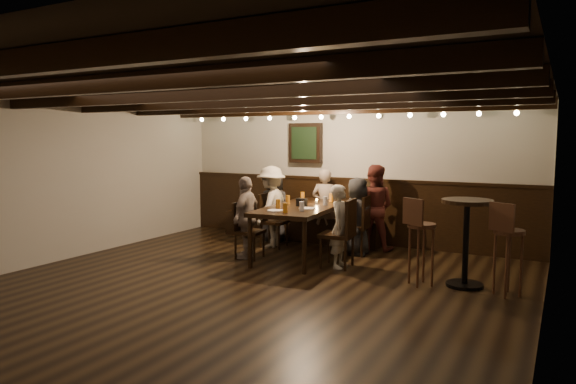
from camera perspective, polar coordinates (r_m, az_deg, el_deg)
The scene contains 27 objects.
room at distance 8.12m, azimuth 1.45°, elevation 0.59°, with size 7.00×7.00×7.00m.
dining_table at distance 7.97m, azimuth 1.66°, elevation -2.01°, with size 1.15×2.20×0.79m.
chair_left_near at distance 8.73m, azimuth -1.68°, elevation -4.31°, with size 0.45×0.45×0.90m.
chair_left_far at distance 7.94m, azimuth -4.40°, elevation -5.45°, with size 0.43×0.43×0.87m.
chair_right_near at distance 8.24m, azimuth 7.48°, elevation -4.92°, with size 0.46×0.46×0.93m.
chair_right_far at distance 7.39m, azimuth 5.60°, elevation -6.04°, with size 0.49×0.49×0.98m.
person_bench_left at distance 9.15m, azimuth -1.54°, elevation -1.60°, with size 0.61×0.40×1.26m, color #29292C.
person_bench_centre at distance 8.96m, azimuth 4.11°, elevation -1.59°, with size 0.48×0.31×1.31m, color gray.
person_bench_right at distance 8.56m, azimuth 9.49°, elevation -1.69°, with size 0.69×0.53×1.41m, color maroon.
person_left_near at distance 8.68m, azimuth -1.87°, elevation -1.62°, with size 0.89×0.51×1.37m, color #B5AD99.
person_left_far at distance 7.89m, azimuth -4.63°, elevation -2.82°, with size 0.74×0.31×1.26m, color gray.
person_right_near at distance 8.18m, azimuth 7.72°, elevation -2.68°, with size 0.60×0.39×1.22m, color black.
person_right_far at distance 7.33m, azimuth 5.84°, elevation -3.82°, with size 0.43×0.28×1.19m, color #BBB49E.
pint_a at distance 8.70m, azimuth 1.62°, elevation -0.43°, with size 0.07×0.07×0.14m, color #BF7219.
pint_b at distance 8.48m, azimuth 4.84°, elevation -0.62°, with size 0.07×0.07×0.14m, color #BF7219.
pint_c at distance 8.16m, azimuth -0.05°, elevation -0.86°, with size 0.07×0.07×0.14m, color #BF7219.
pint_d at distance 8.04m, azimuth 4.17°, elevation -0.98°, with size 0.07×0.07×0.14m, color silver.
pint_e at distance 7.63m, azimuth -1.12°, elevation -1.34°, with size 0.07×0.07×0.14m, color #BF7219.
pint_f at distance 7.37m, azimuth 1.55°, elevation -1.60°, with size 0.07×0.07×0.14m, color silver.
pint_g at distance 7.20m, azimuth -0.29°, elevation -1.78°, with size 0.07×0.07×0.14m, color #BF7219.
plate_near at distance 7.38m, azimuth -1.41°, elevation -2.08°, with size 0.24×0.24×0.01m, color white.
plate_far at distance 7.62m, azimuth 2.10°, elevation -1.83°, with size 0.24×0.24×0.01m, color white.
condiment_caddy at distance 7.91m, azimuth 1.53°, elevation -1.15°, with size 0.15×0.10×0.12m, color black.
candle at distance 8.20m, azimuth 3.21°, elevation -1.16°, with size 0.05×0.05×0.05m, color beige.
high_top_table at distance 6.70m, azimuth 19.20°, elevation -3.97°, with size 0.61×0.61×1.09m.
bar_stool_left at distance 6.66m, azimuth 14.52°, elevation -6.56°, with size 0.39×0.40×1.11m.
bar_stool_right at distance 6.55m, azimuth 23.21°, elevation -7.07°, with size 0.39×0.40×1.11m.
Camera 1 is at (3.39, -4.99, 1.84)m, focal length 32.00 mm.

